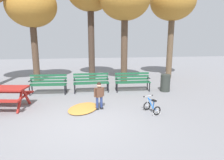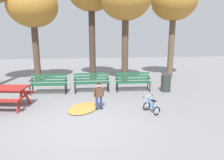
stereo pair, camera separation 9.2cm
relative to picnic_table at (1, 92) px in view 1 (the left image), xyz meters
The scene contains 12 objects.
ground 3.36m from the picnic_table, 31.33° to the right, with size 36.00×36.00×0.00m, color gray.
picnic_table is the anchor object (origin of this frame).
park_bench_far_left 2.16m from the picnic_table, 51.64° to the left, with size 1.62×0.55×0.85m.
park_bench_left 3.68m from the picnic_table, 28.46° to the left, with size 1.61×0.48×0.85m.
park_bench_right 5.40m from the picnic_table, 17.82° to the left, with size 1.61×0.50×0.85m.
child_standing 3.46m from the picnic_table, ahead, with size 0.36×0.22×0.97m.
kids_bicycle 5.28m from the picnic_table, 12.51° to the right, with size 0.51×0.63×0.54m.
leaf_pile 2.95m from the picnic_table, ahead, with size 1.34×0.94×0.07m, color #C68438.
trash_bin 6.78m from the picnic_table, 11.79° to the left, with size 0.44×0.44×0.79m, color #2D332D.
tree_left 5.44m from the picnic_table, 85.75° to the left, with size 2.60×2.60×5.15m.
tree_right 7.15m from the picnic_table, 33.77° to the left, with size 2.60×2.60×5.48m.
tree_far_right 10.00m from the picnic_table, 28.81° to the left, with size 2.60×2.60×5.58m.
Camera 1 is at (0.10, -5.63, 2.53)m, focal length 32.66 mm.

